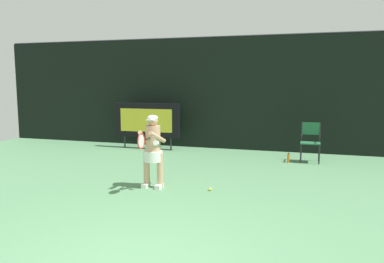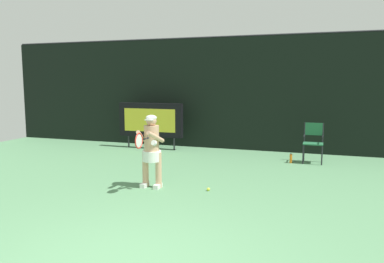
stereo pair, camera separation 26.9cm
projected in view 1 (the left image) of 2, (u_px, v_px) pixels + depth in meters
backdrop_screen at (249, 94)px, 12.23m from camera, size 18.00×0.12×3.66m
scoreboard at (147, 120)px, 12.51m from camera, size 2.20×0.21×1.50m
umpire_chair at (310, 140)px, 10.50m from camera, size 0.52×0.44×1.08m
water_bottle at (288, 158)px, 10.48m from camera, size 0.07×0.07×0.27m
tennis_player at (153, 148)px, 7.91m from camera, size 0.54×0.62×1.52m
tennis_racket at (142, 141)px, 7.38m from camera, size 0.03×0.60×0.31m
tennis_ball_loose at (210, 189)px, 7.77m from camera, size 0.07×0.07×0.07m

